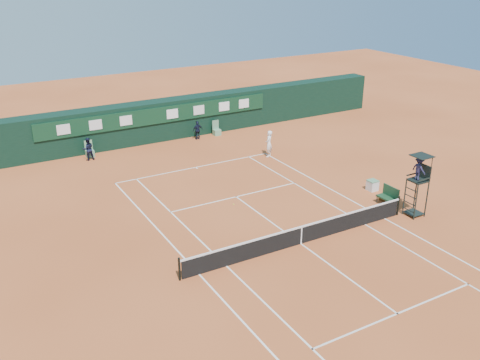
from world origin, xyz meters
The scene contains 14 objects.
ground centered at (0.00, 0.00, 0.00)m, with size 90.00×90.00×0.00m, color #C35C2E.
court_lines centered at (0.00, 0.00, 0.01)m, with size 11.05×23.85×0.01m.
tennis_net centered at (0.00, 0.00, 0.51)m, with size 12.90×0.10×1.10m.
back_wall centered at (0.00, 18.74, 1.51)m, with size 40.00×1.65×3.00m.
linesman_chair_left centered at (-5.50, 17.48, 0.32)m, with size 0.55×0.50×1.15m.
linesman_chair_right centered at (4.50, 17.48, 0.32)m, with size 0.55×0.50×1.15m.
umpire_chair centered at (7.12, -0.47, 2.46)m, with size 0.96×0.95×3.42m.
player_bench centered at (6.87, 1.18, 0.60)m, with size 0.56×1.20×1.10m.
tennis_bag centered at (7.18, 1.52, 0.17)m, with size 0.39×0.88×0.33m, color black.
cooler centered at (7.54, 3.18, 0.33)m, with size 0.57×0.57×0.65m.
tennis_ball centered at (-0.66, 5.51, 0.03)m, with size 0.07×0.07×0.07m, color #D1E936.
player centered at (5.39, 11.30, 0.93)m, with size 0.68×0.45×1.86m, color white.
ball_kid_left centered at (-5.74, 16.84, 0.79)m, with size 0.77×0.60×1.59m, color black.
ball_kid_right centered at (2.74, 17.23, 0.73)m, with size 0.85×0.35×1.45m, color black.
Camera 1 is at (-13.92, -18.31, 12.80)m, focal length 40.00 mm.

